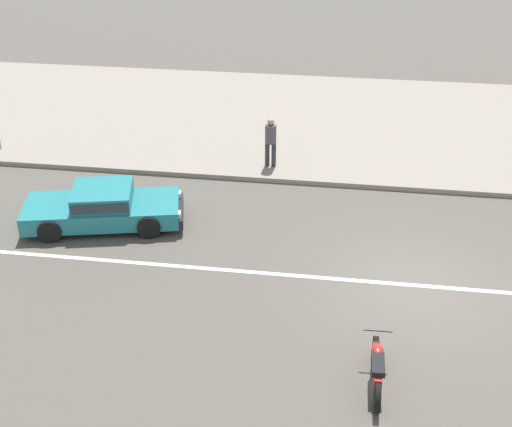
# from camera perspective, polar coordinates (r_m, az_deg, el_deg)

# --- Properties ---
(ground_plane) EXTENTS (160.00, 160.00, 0.00)m
(ground_plane) POSITION_cam_1_polar(r_m,az_deg,el_deg) (16.94, 12.76, -5.64)
(ground_plane) COLOR #544F47
(lane_centre_stripe) EXTENTS (50.40, 0.14, 0.01)m
(lane_centre_stripe) POSITION_cam_1_polar(r_m,az_deg,el_deg) (16.94, 12.76, -5.63)
(lane_centre_stripe) COLOR silver
(lane_centre_stripe) RESTS_ON ground
(kerb_strip) EXTENTS (68.00, 10.00, 0.15)m
(kerb_strip) POSITION_cam_1_polar(r_m,az_deg,el_deg) (25.65, 11.66, 6.86)
(kerb_strip) COLOR gray
(kerb_strip) RESTS_ON ground
(sedan_teal_1) EXTENTS (4.40, 2.53, 1.06)m
(sedan_teal_1) POSITION_cam_1_polar(r_m,az_deg,el_deg) (19.15, -12.12, 0.55)
(sedan_teal_1) COLOR teal
(sedan_teal_1) RESTS_ON ground
(motorcycle_1) EXTENTS (0.56, 1.89, 0.80)m
(motorcycle_1) POSITION_cam_1_polar(r_m,az_deg,el_deg) (13.85, 9.65, -11.96)
(motorcycle_1) COLOR black
(motorcycle_1) RESTS_ON ground
(pedestrian_mid_kerb) EXTENTS (0.34, 0.34, 1.54)m
(pedestrian_mid_kerb) POSITION_cam_1_polar(r_m,az_deg,el_deg) (21.57, 1.18, 5.99)
(pedestrian_mid_kerb) COLOR #333338
(pedestrian_mid_kerb) RESTS_ON kerb_strip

